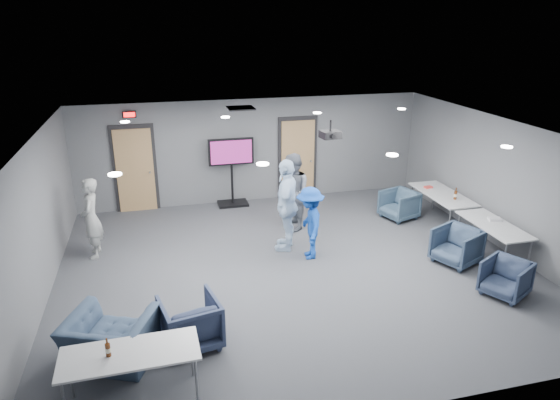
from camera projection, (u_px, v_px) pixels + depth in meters
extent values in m
plane|color=#36383D|center=(294.00, 267.00, 9.84)|extent=(9.00, 9.00, 0.00)
plane|color=white|center=(296.00, 132.00, 8.91)|extent=(9.00, 9.00, 0.00)
cube|color=slate|center=(253.00, 151.00, 13.01)|extent=(9.00, 0.02, 2.70)
cube|color=slate|center=(390.00, 321.00, 5.74)|extent=(9.00, 0.02, 2.70)
cube|color=slate|center=(36.00, 226.00, 8.34)|extent=(0.02, 8.00, 2.70)
cube|color=slate|center=(502.00, 184.00, 10.42)|extent=(0.02, 8.00, 2.70)
cube|color=black|center=(135.00, 169.00, 12.39)|extent=(1.06, 0.06, 2.24)
cube|color=tan|center=(135.00, 171.00, 12.36)|extent=(0.90, 0.05, 2.10)
cylinder|color=gray|center=(150.00, 172.00, 12.41)|extent=(0.04, 0.10, 0.04)
cube|color=black|center=(297.00, 158.00, 13.36)|extent=(1.06, 0.06, 2.24)
cube|color=tan|center=(298.00, 160.00, 13.33)|extent=(0.90, 0.05, 2.10)
cylinder|color=gray|center=(311.00, 161.00, 13.38)|extent=(0.04, 0.10, 0.04)
cube|color=black|center=(129.00, 114.00, 11.89)|extent=(0.32, 0.06, 0.16)
cube|color=#FF0C0C|center=(129.00, 115.00, 11.85)|extent=(0.26, 0.02, 0.11)
cube|color=black|center=(241.00, 108.00, 11.35)|extent=(0.60, 0.60, 0.03)
cylinder|color=white|center=(115.00, 174.00, 6.59)|extent=(0.18, 0.18, 0.02)
cylinder|color=white|center=(125.00, 122.00, 9.86)|extent=(0.18, 0.18, 0.02)
cylinder|color=white|center=(263.00, 164.00, 7.05)|extent=(0.18, 0.18, 0.02)
cylinder|color=white|center=(225.00, 117.00, 10.32)|extent=(0.18, 0.18, 0.02)
cylinder|color=white|center=(392.00, 155.00, 7.51)|extent=(0.18, 0.18, 0.02)
cylinder|color=white|center=(317.00, 113.00, 10.78)|extent=(0.18, 0.18, 0.02)
cylinder|color=white|center=(507.00, 147.00, 7.97)|extent=(0.18, 0.18, 0.02)
cylinder|color=white|center=(401.00, 109.00, 11.25)|extent=(0.18, 0.18, 0.02)
imported|color=#9B9E9B|center=(91.00, 218.00, 10.02)|extent=(0.41, 0.61, 1.66)
imported|color=slate|center=(293.00, 193.00, 11.31)|extent=(0.70, 0.89, 1.78)
imported|color=#C6E2FE|center=(287.00, 205.00, 10.33)|extent=(0.89, 1.24, 1.96)
imported|color=#1A47AA|center=(310.00, 223.00, 10.00)|extent=(0.69, 1.04, 1.50)
imported|color=#3A5165|center=(399.00, 205.00, 12.10)|extent=(0.96, 0.95, 0.70)
imported|color=#334358|center=(457.00, 246.00, 9.89)|extent=(1.05, 1.04, 0.73)
imported|color=#313D56|center=(505.00, 278.00, 8.74)|extent=(0.97, 0.96, 0.66)
imported|color=#313B56|center=(190.00, 322.00, 7.39)|extent=(0.97, 0.99, 0.77)
imported|color=#37485F|center=(111.00, 340.00, 7.01)|extent=(1.44, 1.36, 0.74)
cube|color=silver|center=(443.00, 194.00, 11.73)|extent=(0.79, 1.89, 0.03)
cylinder|color=gray|center=(411.00, 198.00, 12.57)|extent=(0.04, 0.04, 0.70)
cylinder|color=gray|center=(449.00, 224.00, 10.99)|extent=(0.04, 0.04, 0.70)
cylinder|color=gray|center=(434.00, 196.00, 12.71)|extent=(0.04, 0.04, 0.70)
cylinder|color=gray|center=(474.00, 221.00, 11.14)|extent=(0.04, 0.04, 0.70)
cube|color=silver|center=(494.00, 225.00, 10.00)|extent=(0.70, 1.69, 0.03)
cylinder|color=gray|center=(458.00, 228.00, 10.76)|extent=(0.04, 0.04, 0.70)
cylinder|color=gray|center=(504.00, 260.00, 9.37)|extent=(0.04, 0.04, 0.70)
cylinder|color=gray|center=(480.00, 226.00, 10.88)|extent=(0.04, 0.04, 0.70)
cylinder|color=gray|center=(529.00, 256.00, 9.49)|extent=(0.04, 0.04, 0.70)
cube|color=silver|center=(130.00, 354.00, 6.18)|extent=(1.72, 0.75, 0.03)
cylinder|color=gray|center=(192.00, 354.00, 6.75)|extent=(0.04, 0.04, 0.70)
cylinder|color=gray|center=(70.00, 375.00, 6.36)|extent=(0.04, 0.04, 0.70)
cylinder|color=gray|center=(196.00, 381.00, 6.25)|extent=(0.04, 0.04, 0.70)
cylinder|color=#54280E|center=(108.00, 350.00, 6.09)|extent=(0.06, 0.06, 0.18)
cylinder|color=#54280E|center=(107.00, 341.00, 6.04)|extent=(0.02, 0.02, 0.08)
cylinder|color=beige|center=(108.00, 350.00, 6.09)|extent=(0.07, 0.07, 0.06)
cylinder|color=#54280E|center=(455.00, 195.00, 11.32)|extent=(0.07, 0.07, 0.19)
cylinder|color=#54280E|center=(456.00, 190.00, 11.28)|extent=(0.03, 0.03, 0.09)
cylinder|color=beige|center=(455.00, 195.00, 11.32)|extent=(0.07, 0.07, 0.06)
cube|color=#D23A34|center=(428.00, 187.00, 12.11)|extent=(0.20, 0.15, 0.04)
cube|color=silver|center=(495.00, 219.00, 10.18)|extent=(0.28, 0.23, 0.06)
cube|color=black|center=(233.00, 203.00, 13.10)|extent=(0.77, 0.55, 0.06)
cylinder|color=black|center=(232.00, 179.00, 12.86)|extent=(0.06, 0.06, 1.32)
cube|color=black|center=(231.00, 152.00, 12.62)|extent=(1.15, 0.07, 0.68)
cube|color=#7C1B63|center=(231.00, 152.00, 12.57)|extent=(1.04, 0.01, 0.59)
cylinder|color=black|center=(331.00, 126.00, 10.03)|extent=(0.04, 0.04, 0.22)
cube|color=black|center=(330.00, 134.00, 10.09)|extent=(0.42, 0.37, 0.15)
cylinder|color=black|center=(333.00, 136.00, 9.93)|extent=(0.08, 0.06, 0.08)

